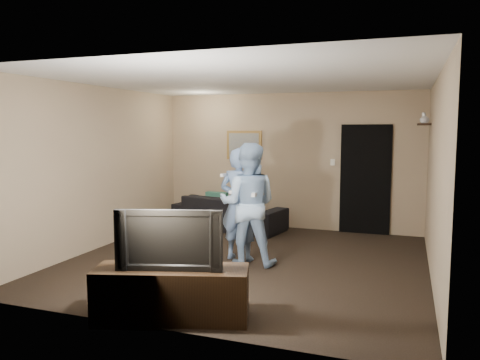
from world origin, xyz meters
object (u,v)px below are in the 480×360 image
at_px(wii_player_right, 248,204).
at_px(tv_console, 172,295).
at_px(television, 171,238).
at_px(sofa, 229,212).
at_px(wii_player_left, 239,204).

bearing_deg(wii_player_right, tv_console, -92.87).
distance_m(tv_console, television, 0.58).
xyz_separation_m(sofa, tv_console, (1.02, -4.25, -0.07)).
bearing_deg(sofa, wii_player_left, 126.22).
bearing_deg(wii_player_left, sofa, 115.15).
relative_size(sofa, television, 2.05).
height_order(sofa, wii_player_right, wii_player_right).
xyz_separation_m(tv_console, wii_player_right, (0.10, 2.09, 0.61)).
height_order(tv_console, wii_player_right, wii_player_right).
xyz_separation_m(television, wii_player_left, (-0.09, 2.28, -0.01)).
relative_size(sofa, wii_player_left, 1.32).
xyz_separation_m(sofa, wii_player_left, (0.93, -1.97, 0.51)).
bearing_deg(sofa, tv_console, 114.56).
height_order(sofa, television, television).
distance_m(sofa, television, 4.40).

